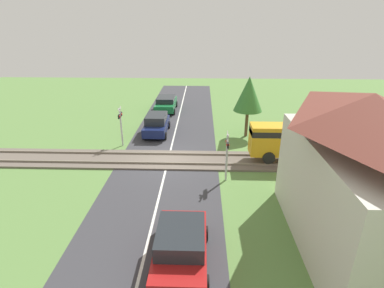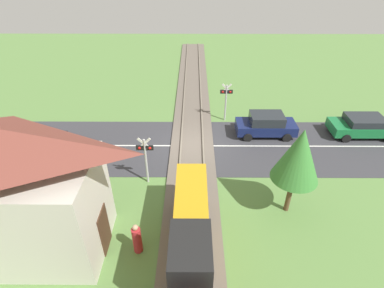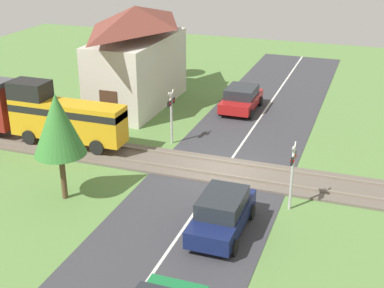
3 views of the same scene
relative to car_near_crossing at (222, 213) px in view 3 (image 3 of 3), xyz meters
name	(u,v)px [view 3 (image 3 of 3)]	position (x,y,z in m)	size (l,w,h in m)	color
ground_plane	(223,172)	(5.04, 1.44, -0.82)	(60.00, 60.00, 0.00)	#5B8442
road_surface	(223,171)	(5.04, 1.44, -0.81)	(48.00, 6.40, 0.02)	#38383D
track_bed	(223,170)	(5.04, 1.44, -0.75)	(2.80, 48.00, 0.24)	#665B51
car_near_crossing	(222,213)	(0.00, 0.00, 0.00)	(4.03, 1.86, 1.59)	#141E4C
car_far_side	(241,98)	(13.80, 2.88, -0.04)	(3.97, 2.06, 1.51)	#A81919
crossing_signal_west_approach	(293,168)	(2.60, -2.13, 1.05)	(0.90, 0.18, 2.91)	#B7B7B7
crossing_signal_east_approach	(171,110)	(7.47, 5.01, 1.05)	(0.90, 0.18, 2.91)	#B7B7B7
station_building	(137,58)	(12.61, 9.33, 2.22)	(8.46, 3.91, 6.24)	beige
pedestrian_by_station	(95,121)	(7.31, 9.52, -0.11)	(0.39, 0.39, 1.56)	#B2282D
tree_by_station	(163,43)	(19.03, 10.24, 1.80)	(2.04, 2.04, 3.67)	brown
tree_roadside_hedge	(58,125)	(0.32, 7.09, 2.52)	(2.16, 2.16, 4.66)	brown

